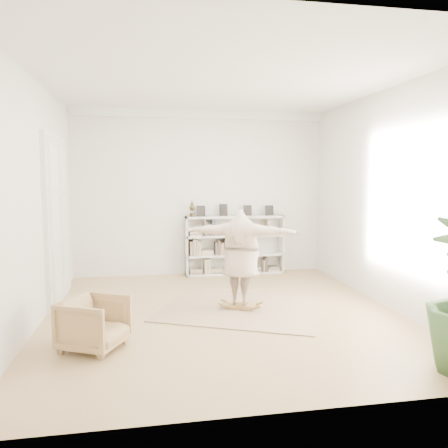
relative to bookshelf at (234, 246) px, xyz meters
name	(u,v)px	position (x,y,z in m)	size (l,w,h in m)	color
floor	(224,313)	(-0.74, -2.82, -0.64)	(6.00, 6.00, 0.00)	tan
room_shell	(200,114)	(-0.74, 0.12, 2.87)	(6.00, 6.00, 6.00)	silver
doors	(58,221)	(-3.45, -1.52, 0.76)	(0.09, 1.78, 2.92)	white
bookshelf	(234,246)	(0.00, 0.00, 0.00)	(2.20, 0.35, 1.64)	silver
armchair	(94,323)	(-2.59, -3.95, -0.31)	(0.70, 0.72, 0.65)	tan
rug	(241,309)	(-0.43, -2.65, -0.63)	(2.50, 2.00, 0.02)	tan
rocker_board	(241,305)	(-0.43, -2.65, -0.57)	(0.56, 0.47, 0.10)	olive
person	(241,255)	(-0.43, -2.65, 0.26)	(1.91, 0.52, 1.55)	#BEA48F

